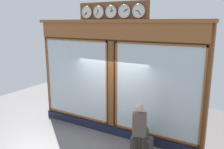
# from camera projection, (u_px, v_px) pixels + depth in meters

# --- Properties ---
(shop_facade) EXTENTS (5.92, 0.42, 4.29)m
(shop_facade) POSITION_uv_depth(u_px,v_px,m) (114.00, 78.00, 7.48)
(shop_facade) COLOR brown
(shop_facade) RESTS_ON ground_plane
(pedestrian) EXTENTS (0.41, 0.33, 1.69)m
(pedestrian) POSITION_uv_depth(u_px,v_px,m) (139.00, 132.00, 5.96)
(pedestrian) COLOR #312A24
(pedestrian) RESTS_ON ground_plane
(planter_box) EXTENTS (0.56, 0.36, 0.54)m
(planter_box) POSITION_uv_depth(u_px,v_px,m) (142.00, 146.00, 6.54)
(planter_box) COLOR #4C4742
(planter_box) RESTS_ON ground_plane
(planter_shrub) EXTENTS (0.38, 0.38, 0.38)m
(planter_shrub) POSITION_uv_depth(u_px,v_px,m) (142.00, 131.00, 6.44)
(planter_shrub) COLOR #285623
(planter_shrub) RESTS_ON planter_box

